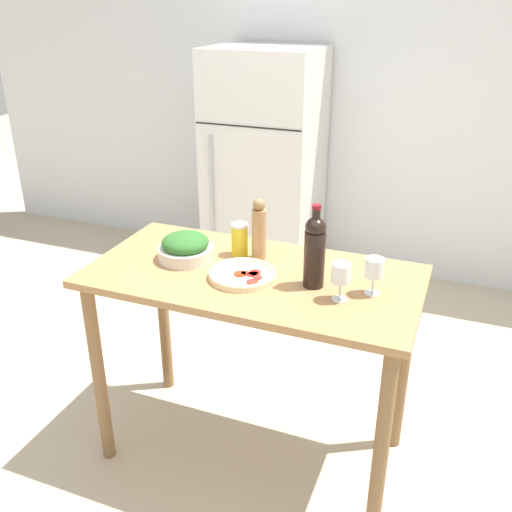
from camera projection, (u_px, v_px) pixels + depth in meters
name	position (u px, v px, depth m)	size (l,w,h in m)	color
ground_plane	(253.00, 448.00, 2.65)	(14.00, 14.00, 0.00)	#BCAD93
wall_back	(368.00, 93.00, 3.91)	(6.40, 0.08, 2.60)	silver
refrigerator	(265.00, 168.00, 4.01)	(0.73, 0.68, 1.62)	silver
prep_counter	(253.00, 305.00, 2.33)	(1.32, 0.67, 0.91)	#A87A4C
wine_bottle	(315.00, 250.00, 2.11)	(0.08, 0.08, 0.33)	black
wine_glass_near	(341.00, 275.00, 2.03)	(0.07, 0.07, 0.14)	silver
wine_glass_far	(374.00, 269.00, 2.07)	(0.07, 0.07, 0.14)	silver
pepper_mill	(259.00, 230.00, 2.34)	(0.06, 0.06, 0.26)	#AD7F51
salad_bowl	(186.00, 248.00, 2.37)	(0.23, 0.23, 0.12)	silver
homemade_pizza	(242.00, 274.00, 2.22)	(0.26, 0.26, 0.03)	beige
salt_canister	(240.00, 239.00, 2.40)	(0.07, 0.07, 0.14)	yellow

